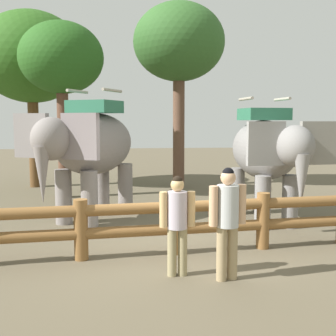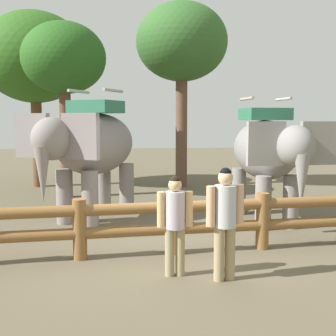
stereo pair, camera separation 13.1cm
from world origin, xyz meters
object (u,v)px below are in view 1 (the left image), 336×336
(log_fence, at_px, (176,221))
(tree_far_left, at_px, (31,58))
(elephant_near_left, at_px, (90,147))
(elephant_center, at_px, (267,153))
(tourist_woman_in_black, at_px, (228,215))
(tourist_man_in_blue, at_px, (177,218))
(tree_far_right, at_px, (179,44))
(tree_back_center, at_px, (61,60))

(log_fence, bearing_deg, tree_far_left, 116.06)
(elephant_near_left, bearing_deg, elephant_center, -9.83)
(elephant_near_left, relative_size, tourist_woman_in_black, 2.15)
(log_fence, xyz_separation_m, elephant_center, (2.39, 2.20, 1.04))
(elephant_center, xyz_separation_m, tourist_man_in_blue, (-2.50, -3.31, -0.74))
(elephant_center, xyz_separation_m, tourist_woman_in_black, (-1.78, -3.56, -0.66))
(tourist_woman_in_black, height_order, tourist_man_in_blue, tourist_woman_in_black)
(tourist_woman_in_black, xyz_separation_m, tree_far_right, (0.46, 9.36, 4.09))
(tree_back_center, height_order, tree_far_right, tree_far_right)
(tourist_woman_in_black, xyz_separation_m, tree_far_left, (-4.72, 9.77, 3.59))
(tourist_man_in_blue, height_order, tree_far_left, tree_far_left)
(log_fence, bearing_deg, tourist_woman_in_black, -65.87)
(elephant_near_left, height_order, tree_far_left, tree_far_left)
(elephant_center, bearing_deg, tree_far_right, 102.87)
(tourist_woman_in_black, relative_size, tourist_man_in_blue, 1.09)
(elephant_center, bearing_deg, tree_far_left, 136.31)
(tree_far_left, bearing_deg, tree_back_center, -59.99)
(elephant_near_left, height_order, tourist_man_in_blue, elephant_near_left)
(log_fence, bearing_deg, tree_back_center, 114.45)
(log_fence, distance_m, elephant_near_left, 3.57)
(elephant_center, relative_size, tree_far_right, 0.53)
(tourist_man_in_blue, bearing_deg, tree_far_right, 82.66)
(elephant_center, height_order, tourist_woman_in_black, elephant_center)
(elephant_near_left, xyz_separation_m, elephant_center, (4.10, -0.71, -0.12))
(tourist_man_in_blue, bearing_deg, tree_far_left, 112.81)
(tree_back_center, xyz_separation_m, tree_far_right, (3.82, 1.93, 0.87))
(elephant_near_left, height_order, tree_far_right, tree_far_right)
(tourist_woman_in_black, bearing_deg, log_fence, 114.13)
(tourist_man_in_blue, xyz_separation_m, tree_far_left, (-4.00, 9.52, 3.68))
(elephant_center, height_order, tree_far_left, tree_far_left)
(elephant_near_left, relative_size, tourist_man_in_blue, 2.36)
(log_fence, xyz_separation_m, tree_far_left, (-4.11, 8.41, 3.97))
(elephant_center, relative_size, tree_far_left, 0.55)
(log_fence, bearing_deg, tree_far_right, 82.43)
(tree_far_left, xyz_separation_m, tree_far_right, (5.18, -0.41, 0.49))
(elephant_near_left, xyz_separation_m, tree_far_right, (2.77, 5.09, 3.31))
(elephant_near_left, relative_size, tree_back_center, 0.68)
(elephant_near_left, distance_m, tree_far_left, 6.63)
(tree_back_center, bearing_deg, tourist_woman_in_black, -65.61)
(tourist_man_in_blue, xyz_separation_m, tree_far_right, (1.17, 9.11, 4.17))
(elephant_near_left, distance_m, tourist_man_in_blue, 4.41)
(tree_far_left, bearing_deg, tree_far_right, -4.53)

